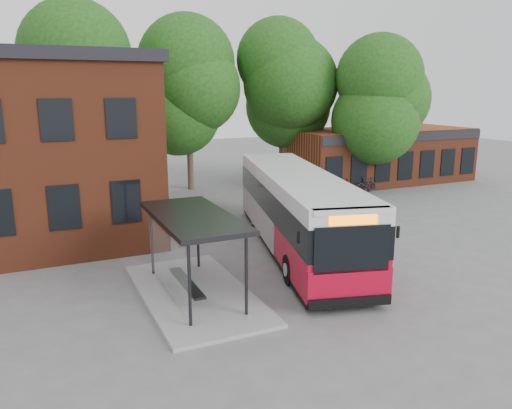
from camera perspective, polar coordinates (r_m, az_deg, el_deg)
name	(u,v)px	position (r m, az deg, el deg)	size (l,w,h in m)	color
ground	(295,267)	(20.16, 4.51, -7.11)	(100.00, 100.00, 0.00)	slate
shop_row	(379,155)	(39.29, 13.84, 5.51)	(14.00, 6.20, 4.00)	brown
bus_shelter	(194,255)	(17.12, -7.08, -5.76)	(3.60, 7.00, 2.90)	#232326
bike_rail	(345,195)	(33.04, 10.16, 1.11)	(5.20, 0.10, 0.38)	#232326
tree_0	(83,113)	(32.68, -19.15, 9.87)	(7.92, 7.92, 11.00)	#184312
tree_1	(189,115)	(35.07, -7.68, 10.15)	(7.92, 7.92, 10.40)	#184312
tree_2	(286,109)	(36.83, 3.43, 10.85)	(7.92, 7.92, 11.00)	#184312
tree_3	(376,122)	(36.24, 13.54, 9.11)	(7.04, 7.04, 9.28)	#184312
city_bus	(297,212)	(21.81, 4.70, -0.83)	(2.87, 13.48, 3.42)	#B50723
bicycle_0	(322,194)	(31.56, 7.52, 1.22)	(0.66, 1.91, 1.00)	#08184B
bicycle_1	(326,191)	(32.73, 8.03, 1.54)	(0.43, 1.51, 0.90)	#302D2A
bicycle_2	(332,189)	(33.34, 8.73, 1.81)	(0.66, 1.89, 0.99)	navy
bicycle_3	(346,191)	(32.46, 10.21, 1.54)	(0.52, 1.83, 1.10)	#23222C
bicycle_4	(355,190)	(33.33, 11.20, 1.61)	(0.59, 1.68, 0.88)	black
bicycle_5	(341,186)	(33.91, 9.71, 2.06)	(0.52, 1.84, 1.11)	black
bicycle_6	(361,190)	(33.26, 11.88, 1.63)	(0.64, 1.84, 0.97)	black
bicycle_7	(367,185)	(35.01, 12.52, 2.22)	(0.49, 1.72, 1.04)	#22222A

